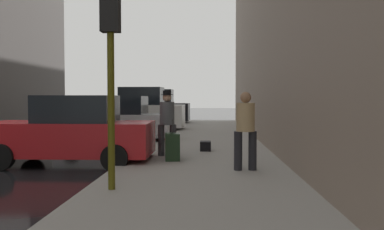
{
  "coord_description": "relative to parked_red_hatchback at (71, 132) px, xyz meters",
  "views": [
    {
      "loc": [
        6.19,
        -9.77,
        1.74
      ],
      "look_at": [
        5.52,
        6.64,
        1.06
      ],
      "focal_mm": 40.0,
      "sensor_mm": 36.0,
      "label": 1
    }
  ],
  "objects": [
    {
      "name": "parked_black_suv",
      "position": [
        -0.0,
        16.3,
        0.18
      ],
      "size": [
        4.64,
        2.14,
        2.25
      ],
      "color": "black",
      "rests_on": "ground_plane"
    },
    {
      "name": "rolling_suitcase",
      "position": [
        2.6,
        -0.05,
        -0.36
      ],
      "size": [
        0.43,
        0.6,
        1.04
      ],
      "color": "black",
      "rests_on": "sidewalk"
    },
    {
      "name": "parked_white_van",
      "position": [
        -0.0,
        10.5,
        0.18
      ],
      "size": [
        4.66,
        2.19,
        2.25
      ],
      "color": "silver",
      "rests_on": "ground_plane"
    },
    {
      "name": "parked_red_hatchback",
      "position": [
        0.0,
        0.0,
        0.0
      ],
      "size": [
        4.2,
        2.06,
        1.79
      ],
      "color": "#B2191E",
      "rests_on": "ground_plane"
    },
    {
      "name": "parked_silver_sedan",
      "position": [
        -0.0,
        5.29,
        0.0
      ],
      "size": [
        4.24,
        2.14,
        1.79
      ],
      "color": "#B7BABF",
      "rests_on": "ground_plane"
    },
    {
      "name": "fire_hydrant",
      "position": [
        1.8,
        5.13,
        -0.35
      ],
      "size": [
        0.42,
        0.22,
        0.7
      ],
      "color": "red",
      "rests_on": "sidewalk"
    },
    {
      "name": "pedestrian_with_beanie",
      "position": [
        2.39,
        0.73,
        0.29
      ],
      "size": [
        0.5,
        0.41,
        1.78
      ],
      "color": "#333338",
      "rests_on": "sidewalk"
    },
    {
      "name": "sidewalk",
      "position": [
        3.35,
        -1.04,
        -0.77
      ],
      "size": [
        4.0,
        40.0,
        0.15
      ],
      "primitive_type": "cube",
      "color": "gray",
      "rests_on": "ground_plane"
    },
    {
      "name": "pedestrian_in_tan_coat",
      "position": [
        4.33,
        -1.49,
        0.26
      ],
      "size": [
        0.52,
        0.45,
        1.71
      ],
      "color": "black",
      "rests_on": "sidewalk"
    },
    {
      "name": "traffic_light",
      "position": [
        1.85,
        -3.53,
        1.91
      ],
      "size": [
        0.32,
        0.32,
        3.6
      ],
      "color": "#514C0F",
      "rests_on": "sidewalk"
    },
    {
      "name": "duffel_bag",
      "position": [
        3.43,
        1.89,
        -0.56
      ],
      "size": [
        0.32,
        0.44,
        0.28
      ],
      "color": "black",
      "rests_on": "sidewalk"
    }
  ]
}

